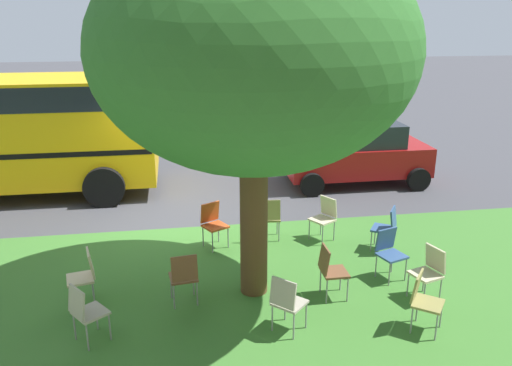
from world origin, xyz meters
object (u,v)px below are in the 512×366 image
object	(u,v)px
chair_9	(423,298)
chair_5	(85,310)
chair_1	(429,269)
chair_4	(387,226)
chair_6	(213,221)
chair_3	(287,300)
street_tree	(254,53)
chair_2	(330,268)
chair_8	(184,275)
chair_11	(389,250)
chair_7	(270,216)
chair_10	(85,273)
chair_0	(325,215)
parked_car	(357,153)

from	to	relation	value
chair_9	chair_5	bearing A→B (deg)	-5.04
chair_1	chair_9	distance (m)	0.93
chair_4	chair_6	xyz separation A→B (m)	(3.25, -0.71, 0.00)
chair_3	street_tree	bearing A→B (deg)	-76.81
chair_1	chair_2	world-z (taller)	same
chair_8	chair_4	bearing A→B (deg)	-160.69
chair_6	chair_8	distance (m)	2.16
chair_2	chair_3	distance (m)	1.21
chair_11	chair_3	bearing A→B (deg)	32.50
chair_2	chair_4	xyz separation A→B (m)	(-1.56, -1.49, 0.00)
chair_7	chair_8	bearing A→B (deg)	51.37
chair_8	chair_11	size ratio (longest dim) A/B	1.00
chair_6	chair_11	bearing A→B (deg)	149.09
chair_2	chair_10	bearing A→B (deg)	-6.31
chair_0	parked_car	size ratio (longest dim) A/B	0.24
chair_0	chair_6	world-z (taller)	same
chair_1	chair_8	distance (m)	3.86
chair_4	chair_10	bearing A→B (deg)	11.22
chair_8	chair_10	size ratio (longest dim) A/B	1.00
street_tree	chair_3	xyz separation A→B (m)	(-0.29, 1.22, -3.31)
chair_4	chair_8	distance (m)	4.09
chair_3	chair_8	bearing A→B (deg)	-34.39
chair_5	chair_10	world-z (taller)	same
street_tree	chair_10	size ratio (longest dim) A/B	6.34
chair_5	chair_6	world-z (taller)	same
chair_0	chair_2	bearing A→B (deg)	76.18
chair_9	parked_car	xyz separation A→B (m)	(-1.33, -6.63, 0.32)
chair_7	chair_11	distance (m)	2.54
chair_6	chair_8	bearing A→B (deg)	73.54
chair_7	chair_10	world-z (taller)	same
chair_0	chair_10	xyz separation A→B (m)	(4.36, 1.76, 0.00)
chair_9	chair_10	world-z (taller)	same
chair_10	chair_2	bearing A→B (deg)	173.69
chair_7	chair_9	world-z (taller)	same
chair_7	chair_0	bearing A→B (deg)	172.46
chair_8	chair_9	xyz separation A→B (m)	(-3.36, 1.20, 0.00)
chair_0	parked_car	xyz separation A→B (m)	(-1.84, -3.38, 0.32)
chair_3	chair_6	size ratio (longest dim) A/B	1.00
chair_3	chair_7	xyz separation A→B (m)	(-0.33, -3.16, 0.00)
chair_10	chair_11	xyz separation A→B (m)	(-5.02, -0.06, 0.00)
chair_6	chair_10	world-z (taller)	same
chair_0	chair_1	distance (m)	2.66
chair_1	chair_6	world-z (taller)	same
chair_5	chair_3	bearing A→B (deg)	176.21
chair_1	parked_car	xyz separation A→B (m)	(-0.84, -5.84, 0.32)
street_tree	chair_2	distance (m)	3.53
chair_5	chair_6	bearing A→B (deg)	-124.55
chair_0	chair_8	size ratio (longest dim) A/B	1.00
chair_8	street_tree	bearing A→B (deg)	-167.54
chair_3	chair_9	bearing A→B (deg)	173.17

